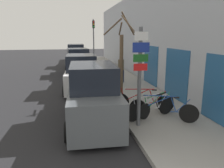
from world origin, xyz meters
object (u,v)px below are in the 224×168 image
(bicycle_0, at_px, (163,109))
(street_tree, at_px, (122,60))
(bicycle_3, at_px, (143,101))
(parked_car_3, at_px, (76,56))
(bicycle_1, at_px, (150,108))
(bicycle_2, at_px, (157,105))
(parked_car_2, at_px, (78,63))
(signpost, at_px, (140,74))
(parked_car_0, at_px, (93,97))
(parked_car_1, at_px, (82,75))
(traffic_light, at_px, (94,38))
(pedestrian_near, at_px, (121,67))

(bicycle_0, height_order, street_tree, street_tree)
(bicycle_3, distance_m, parked_car_3, 15.40)
(bicycle_0, relative_size, parked_car_3, 0.51)
(bicycle_1, xyz_separation_m, bicycle_2, (0.42, 0.30, -0.02))
(parked_car_2, bearing_deg, signpost, -85.57)
(parked_car_0, bearing_deg, bicycle_3, 18.93)
(bicycle_2, xyz_separation_m, bicycle_3, (-0.44, 0.55, 0.04))
(bicycle_0, bearing_deg, bicycle_1, 84.00)
(bicycle_0, height_order, parked_car_3, parked_car_3)
(parked_car_1, distance_m, parked_car_3, 10.76)
(bicycle_2, xyz_separation_m, traffic_light, (-1.15, 11.95, 2.51))
(bicycle_2, distance_m, parked_car_0, 2.64)
(bicycle_2, distance_m, traffic_light, 12.27)
(parked_car_1, relative_size, pedestrian_near, 2.39)
(bicycle_3, distance_m, pedestrian_near, 5.68)
(bicycle_1, relative_size, parked_car_0, 0.48)
(parked_car_0, relative_size, parked_car_2, 1.07)
(bicycle_0, xyz_separation_m, parked_car_2, (-2.63, 11.15, 0.45))
(bicycle_1, xyz_separation_m, street_tree, (-0.50, 2.67, 1.57))
(signpost, bearing_deg, parked_car_3, 95.18)
(parked_car_0, distance_m, parked_car_1, 5.11)
(bicycle_1, distance_m, parked_car_1, 5.81)
(bicycle_0, distance_m, bicycle_3, 1.20)
(bicycle_0, distance_m, parked_car_1, 6.22)
(bicycle_2, bearing_deg, bicycle_0, 146.32)
(bicycle_2, relative_size, parked_car_2, 0.45)
(bicycle_1, xyz_separation_m, bicycle_3, (-0.01, 0.85, 0.02))
(traffic_light, bearing_deg, bicycle_1, -86.57)
(bicycle_0, distance_m, parked_car_0, 2.64)
(signpost, height_order, bicycle_1, signpost)
(parked_car_2, distance_m, traffic_light, 2.89)
(traffic_light, bearing_deg, parked_car_1, -102.52)
(parked_car_0, relative_size, traffic_light, 1.01)
(bicycle_3, relative_size, parked_car_2, 0.56)
(traffic_light, bearing_deg, parked_car_0, -96.81)
(pedestrian_near, bearing_deg, bicycle_3, 67.16)
(signpost, height_order, parked_car_0, signpost)
(bicycle_0, distance_m, parked_car_2, 11.46)
(bicycle_0, xyz_separation_m, traffic_light, (-1.12, 12.54, 2.47))
(parked_car_1, xyz_separation_m, parked_car_3, (0.09, 10.76, 0.09))
(parked_car_1, bearing_deg, parked_car_0, -85.39)
(bicycle_1, bearing_deg, bicycle_3, -17.32)
(bicycle_0, bearing_deg, signpost, 137.73)
(parked_car_3, height_order, traffic_light, traffic_light)
(parked_car_0, xyz_separation_m, parked_car_3, (-0.01, 15.87, 0.03))
(parked_car_0, bearing_deg, signpost, -26.37)
(bicycle_3, bearing_deg, parked_car_1, 48.24)
(bicycle_3, bearing_deg, bicycle_1, -157.50)
(parked_car_2, distance_m, pedestrian_near, 5.12)
(signpost, height_order, parked_car_3, signpost)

